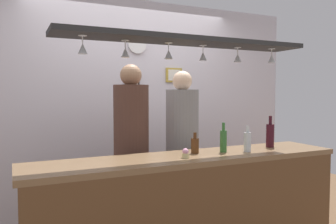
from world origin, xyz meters
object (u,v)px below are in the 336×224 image
Objects in this scene: bottle_wine_dark_red at (270,135)px; bottle_soda_clear at (247,141)px; bottle_beer_brown_stubby at (195,145)px; cupcake at (185,154)px; picture_frame_upper_small at (174,75)px; picture_frame_crest at (132,84)px; wall_clock at (137,44)px; person_middle_brown_shirt at (131,137)px; person_right_grey_shirt at (182,137)px; bottle_beer_green_import at (223,140)px.

bottle_soda_clear is at bearing -162.81° from bottle_wine_dark_red.
cupcake is (-0.17, -0.15, -0.03)m from bottle_beer_brown_stubby.
picture_frame_crest is at bearing 180.00° from picture_frame_upper_small.
bottle_wine_dark_red is at bearing 17.19° from bottle_soda_clear.
bottle_soda_clear is 2.95× the size of cupcake.
wall_clock reaches higher than bottle_soda_clear.
person_middle_brown_shirt reaches higher than person_right_grey_shirt.
bottle_beer_brown_stubby is (-0.18, -0.58, 0.01)m from person_right_grey_shirt.
picture_frame_upper_small is at bearing 67.36° from cupcake.
picture_frame_upper_small is at bearing 70.27° from person_right_grey_shirt.
bottle_wine_dark_red is 1.36× the size of wall_clock.
person_middle_brown_shirt reaches higher than bottle_beer_brown_stubby.
bottle_beer_brown_stubby is 0.69× the size of bottle_beer_green_import.
person_right_grey_shirt is at bearing 73.02° from bottle_beer_brown_stubby.
person_right_grey_shirt is at bearing 96.76° from bottle_beer_green_import.
bottle_beer_green_import is 1.54m from picture_frame_upper_small.
picture_frame_upper_small reaches higher than picture_frame_crest.
bottle_soda_clear is at bearing -68.75° from picture_frame_crest.
bottle_beer_green_import is 3.33× the size of cupcake.
bottle_soda_clear is (0.28, -0.71, 0.03)m from person_right_grey_shirt.
bottle_beer_green_import is at bearing 161.01° from bottle_soda_clear.
picture_frame_upper_small is at bearing 0.00° from picture_frame_crest.
person_middle_brown_shirt is 6.79× the size of picture_frame_crest.
picture_frame_upper_small is at bearing 42.26° from person_middle_brown_shirt.
bottle_beer_brown_stubby is 0.60× the size of bottle_wine_dark_red.
wall_clock is (0.13, 1.48, 1.06)m from cupcake.
bottle_wine_dark_red is 1.36× the size of picture_frame_upper_small.
bottle_beer_brown_stubby is 0.26m from bottle_beer_green_import.
person_right_grey_shirt is 0.98m from picture_frame_crest.
wall_clock is (-0.50, 1.45, 1.00)m from bottle_soda_clear.
bottle_beer_green_import is at bearing -45.39° from person_middle_brown_shirt.
picture_frame_crest is 0.48m from wall_clock.
cupcake is 1.60m from picture_frame_crest.
bottle_beer_green_import is 1.00× the size of picture_frame_crest.
bottle_beer_green_import is (0.63, -0.64, 0.01)m from person_middle_brown_shirt.
bottle_beer_green_import is at bearing -77.84° from wall_clock.
picture_frame_crest is at bearing 174.44° from wall_clock.
picture_frame_upper_small is (0.45, 1.33, 0.67)m from bottle_beer_brown_stubby.
picture_frame_crest is at bearing 111.25° from bottle_soda_clear.
bottle_soda_clear is at bearing -89.49° from picture_frame_upper_small.
person_middle_brown_shirt is at bearing 139.66° from bottle_soda_clear.
person_right_grey_shirt reaches higher than bottle_beer_green_import.
cupcake is (-0.99, -0.14, -0.08)m from bottle_wine_dark_red.
bottle_wine_dark_red is 1.71m from picture_frame_crest.
bottle_beer_brown_stubby is at bearing 164.74° from bottle_soda_clear.
person_right_grey_shirt is at bearing -73.34° from wall_clock.
bottle_beer_brown_stubby is at bearing 167.86° from bottle_beer_green_import.
cupcake is (-0.43, -0.10, -0.07)m from bottle_beer_green_import.
wall_clock is at bearing 91.88° from bottle_beer_brown_stubby.
bottle_beer_green_import reaches higher than bottle_beer_brown_stubby.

